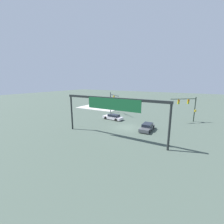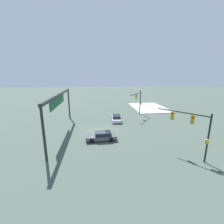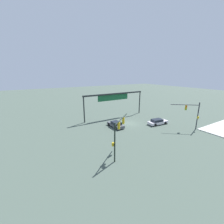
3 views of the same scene
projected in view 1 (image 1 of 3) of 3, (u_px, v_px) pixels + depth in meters
ground_plane at (127, 128)px, 27.76m from camera, size 187.24×187.24×0.00m
sidewalk_corner at (100, 107)px, 48.25m from camera, size 13.35×8.77×0.15m
traffic_signal_near_corner at (188, 105)px, 30.79m from camera, size 4.82×3.68×5.33m
traffic_signal_opposite_side at (112, 100)px, 39.17m from camera, size 4.39×3.77×5.58m
overhead_sign_gantry at (112, 105)px, 21.74m from camera, size 17.01×0.43×6.28m
sedan_car_approaching at (113, 117)px, 33.52m from camera, size 4.79×2.16×1.21m
sedan_car_waiting_far at (147, 127)px, 26.20m from camera, size 1.91×4.34×1.21m
fire_hydrant_on_curb at (97, 106)px, 48.41m from camera, size 0.33×0.22×0.71m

